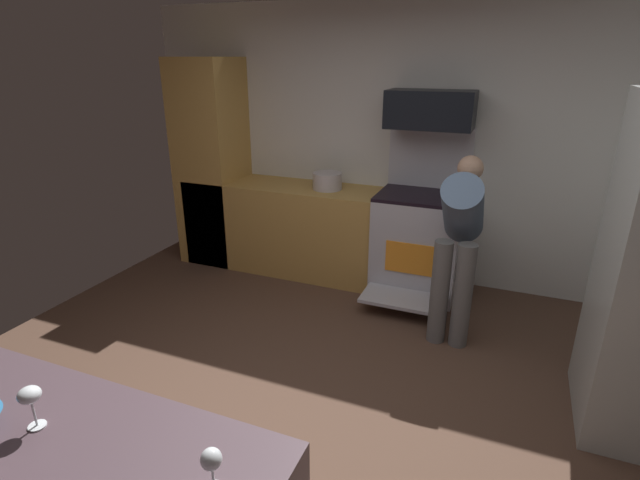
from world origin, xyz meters
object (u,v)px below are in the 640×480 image
at_px(wine_glass_near, 211,462).
at_px(wine_glass_mid, 30,397).
at_px(stock_pot, 327,181).
at_px(oven_range, 418,240).
at_px(microwave, 430,109).
at_px(person_cook, 459,236).

height_order(wine_glass_near, wine_glass_mid, wine_glass_mid).
height_order(wine_glass_near, stock_pot, stock_pot).
height_order(oven_range, wine_glass_mid, oven_range).
height_order(oven_range, stock_pot, oven_range).
relative_size(oven_range, wine_glass_mid, 9.35).
bearing_deg(microwave, oven_range, -90.00).
distance_m(wine_glass_near, wine_glass_mid, 0.72).
bearing_deg(person_cook, wine_glass_mid, -112.08).
bearing_deg(oven_range, wine_glass_near, -89.30).
bearing_deg(person_cook, microwave, 119.15).
relative_size(wine_glass_mid, stock_pot, 0.57).
relative_size(microwave, stock_pot, 2.62).
distance_m(wine_glass_near, stock_pot, 3.49).
distance_m(oven_range, wine_glass_near, 3.38).
height_order(oven_range, wine_glass_near, oven_range).
bearing_deg(oven_range, microwave, 90.00).
xyz_separation_m(oven_range, person_cook, (0.42, -0.66, 0.33)).
bearing_deg(microwave, wine_glass_near, -89.32).
xyz_separation_m(person_cook, wine_glass_near, (-0.38, -2.69, 0.17)).
relative_size(oven_range, person_cook, 1.09).
relative_size(person_cook, wine_glass_near, 9.21).
bearing_deg(wine_glass_mid, oven_range, 78.63).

